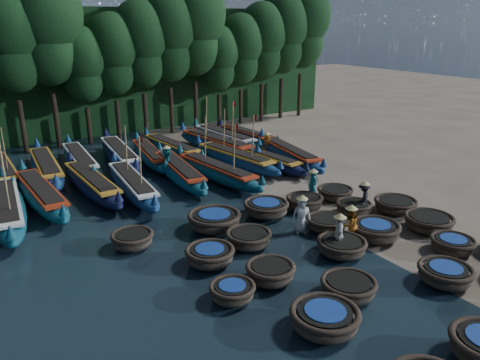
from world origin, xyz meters
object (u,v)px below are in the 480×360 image
fisherman_2 (350,224)px  fisherman_5 (167,161)px  coracle_24 (335,193)px  long_boat_10 (46,168)px  coracle_5 (325,319)px  coracle_8 (453,244)px  coracle_17 (326,223)px  fisherman_3 (364,197)px  long_boat_15 (217,144)px  coracle_16 (249,238)px  long_boat_8 (289,154)px  long_boat_6 (235,159)px  coracle_23 (305,202)px  fisherman_1 (313,185)px  coracle_21 (214,220)px  long_boat_17 (247,136)px  fisherman_0 (302,214)px  fisherman_6 (267,143)px  coracle_12 (342,246)px  long_boat_4 (179,172)px  coracle_18 (354,207)px  coracle_22 (266,208)px  coracle_7 (445,274)px  coracle_19 (395,205)px  long_boat_12 (120,154)px  coracle_6 (348,287)px  long_boat_7 (265,160)px  long_boat_3 (132,185)px  coracle_11 (270,272)px  coracle_13 (375,230)px  coracle_14 (429,222)px  long_boat_1 (41,194)px  fisherman_4 (339,233)px  coracle_20 (132,239)px  coracle_10 (232,291)px  long_boat_14 (172,148)px  long_boat_11 (80,160)px  long_boat_5 (217,171)px  long_boat_16 (225,138)px

fisherman_2 → fisherman_5: (-2.63, 12.62, 0.06)m
coracle_24 → long_boat_10: size_ratio=0.21×
coracle_5 → coracle_8: (7.92, 0.98, -0.07)m
coracle_17 → fisherman_3: 2.99m
long_boat_15 → coracle_24: bearing=-94.7°
coracle_16 → long_boat_8: size_ratio=0.26×
long_boat_6 → long_boat_8: size_ratio=0.98×
coracle_23 → fisherman_1: (0.92, 0.48, 0.57)m
coracle_21 → coracle_23: 4.98m
coracle_24 → coracle_23: bearing=-174.5°
long_boat_17 → long_boat_8: bearing=-100.7°
fisherman_0 → fisherman_1: bearing=68.2°
fisherman_0 → fisherman_6: fisherman_0 is taller
coracle_12 → coracle_24: bearing=48.4°
coracle_8 → coracle_12: 4.59m
long_boat_4 → fisherman_0: (1.42, -9.40, 0.33)m
coracle_18 → coracle_22: coracle_22 is taller
coracle_7 → coracle_12: (-1.53, 3.63, -0.03)m
long_boat_8 → long_boat_17: long_boat_8 is taller
coracle_5 → coracle_19: bearing=28.4°
coracle_23 → long_boat_12: bearing=111.0°
coracle_6 → long_boat_7: long_boat_7 is taller
coracle_12 → long_boat_3: size_ratio=0.24×
coracle_11 → coracle_23: bearing=39.8°
coracle_13 → coracle_14: bearing=-13.9°
coracle_18 → long_boat_6: size_ratio=0.21×
coracle_21 → long_boat_8: bearing=34.4°
coracle_17 → fisherman_5: fisherman_5 is taller
long_boat_15 → long_boat_4: bearing=-147.5°
long_boat_4 → long_boat_15: bearing=47.8°
long_boat_1 → fisherman_4: (9.05, -12.08, 0.30)m
long_boat_8 → long_boat_17: bearing=92.8°
coracle_20 → coracle_11: bearing=-59.0°
coracle_10 → long_boat_10: long_boat_10 is taller
coracle_6 → coracle_11: (-1.68, 2.21, 0.04)m
coracle_17 → coracle_19: size_ratio=0.93×
long_boat_8 → long_boat_14: 8.19m
coracle_16 → fisherman_2: 4.34m
long_boat_11 → coracle_21: bearing=-74.2°
coracle_18 → fisherman_4: (-3.48, -2.49, 0.52)m
coracle_7 → long_boat_5: bearing=94.3°
coracle_16 → long_boat_11: long_boat_11 is taller
coracle_20 → long_boat_8: long_boat_8 is taller
coracle_10 → long_boat_1: (-3.59, 12.67, 0.22)m
long_boat_17 → coracle_19: bearing=-99.9°
coracle_18 → coracle_20: 10.65m
long_boat_14 → long_boat_16: (4.59, 0.46, 0.03)m
coracle_11 → long_boat_12: long_boat_12 is taller
coracle_16 → long_boat_14: bearing=77.2°
coracle_16 → coracle_19: bearing=-5.8°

